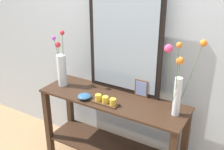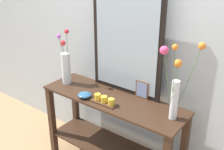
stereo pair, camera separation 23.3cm
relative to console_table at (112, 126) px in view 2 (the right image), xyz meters
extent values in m
cube|color=#B2BCC1|center=(0.00, 0.33, 0.85)|extent=(6.40, 0.08, 2.70)
cube|color=#382316|center=(0.00, 0.00, 0.29)|extent=(1.37, 0.43, 0.02)
cube|color=#382316|center=(0.00, 0.00, -0.25)|extent=(1.31, 0.39, 0.02)
cube|color=#382316|center=(-0.65, -0.18, -0.11)|extent=(0.06, 0.06, 0.78)
cube|color=#382316|center=(-0.65, 0.18, -0.11)|extent=(0.06, 0.06, 0.78)
cube|color=black|center=(0.02, 0.18, 0.77)|extent=(0.71, 0.03, 0.95)
cube|color=#9EADB7|center=(0.02, 0.17, 0.77)|extent=(0.63, 0.00, 0.87)
cylinder|color=silver|center=(-0.56, -0.01, 0.45)|extent=(0.09, 0.09, 0.31)
cylinder|color=#4C753D|center=(-0.59, 0.01, 0.51)|extent=(0.05, 0.05, 0.38)
sphere|color=red|center=(-0.62, 0.03, 0.69)|extent=(0.05, 0.05, 0.05)
cylinder|color=#4C753D|center=(-0.59, 0.00, 0.54)|extent=(0.09, 0.02, 0.45)
sphere|color=#B24CB7|center=(-0.63, -0.01, 0.77)|extent=(0.04, 0.04, 0.04)
cylinder|color=#4C753D|center=(-0.54, 0.01, 0.57)|extent=(0.01, 0.01, 0.51)
sphere|color=red|center=(-0.54, 0.01, 0.82)|extent=(0.04, 0.04, 0.04)
cylinder|color=silver|center=(0.58, 0.02, 0.46)|extent=(0.06, 0.06, 0.32)
cylinder|color=#4C753D|center=(0.64, 0.07, 0.60)|extent=(0.12, 0.10, 0.57)
sphere|color=orange|center=(0.70, 0.11, 0.89)|extent=(0.05, 0.05, 0.05)
cylinder|color=#4C753D|center=(0.54, -0.03, 0.59)|extent=(0.06, 0.11, 0.55)
sphere|color=#EA4275|center=(0.51, -0.08, 0.87)|extent=(0.06, 0.06, 0.06)
cylinder|color=#4C753D|center=(0.57, 0.05, 0.53)|extent=(0.02, 0.03, 0.42)
sphere|color=orange|center=(0.56, 0.06, 0.74)|extent=(0.06, 0.06, 0.06)
cylinder|color=#4C753D|center=(0.57, -0.02, 0.61)|extent=(0.01, 0.08, 0.58)
sphere|color=orange|center=(0.58, -0.06, 0.90)|extent=(0.04, 0.04, 0.04)
cube|color=#472D1C|center=(0.00, -0.11, 0.30)|extent=(0.24, 0.09, 0.01)
cylinder|color=gold|center=(-0.07, -0.11, 0.34)|extent=(0.06, 0.06, 0.05)
cylinder|color=gold|center=(0.00, -0.11, 0.34)|extent=(0.06, 0.06, 0.05)
cylinder|color=gold|center=(0.08, -0.11, 0.34)|extent=(0.06, 0.06, 0.05)
cube|color=brown|center=(0.21, 0.17, 0.38)|extent=(0.13, 0.01, 0.16)
cube|color=#7D8DC1|center=(0.21, 0.16, 0.38)|extent=(0.10, 0.00, 0.14)
cylinder|color=#2D5B84|center=(-0.20, -0.14, 0.30)|extent=(0.05, 0.05, 0.01)
ellipsoid|color=#2D5B84|center=(-0.20, -0.14, 0.32)|extent=(0.12, 0.12, 0.04)
camera|label=1|loc=(1.09, -1.84, 1.45)|focal=43.38mm
camera|label=2|loc=(1.28, -1.71, 1.45)|focal=43.38mm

